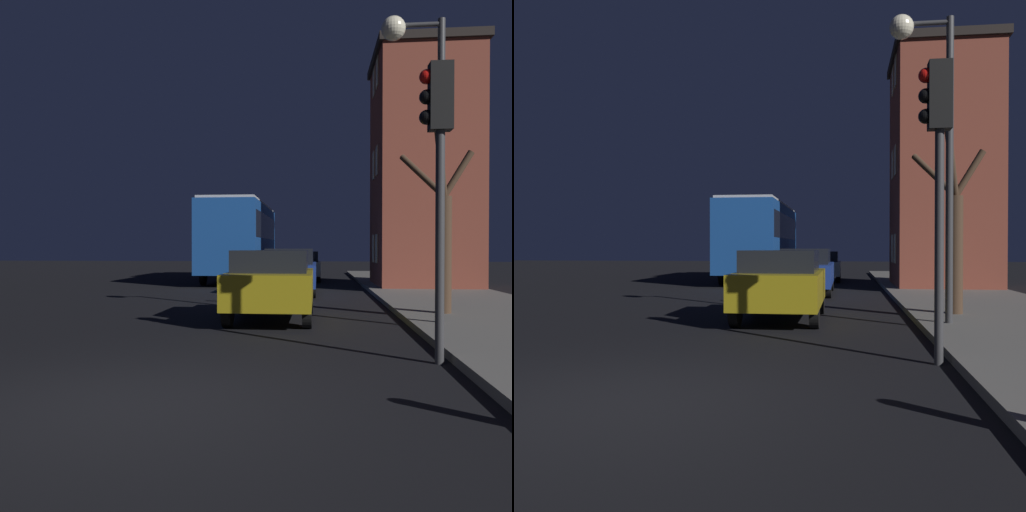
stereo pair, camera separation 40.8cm
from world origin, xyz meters
The scene contains 9 objects.
ground_plane centered at (0.00, 0.00, 0.00)m, with size 120.00×120.00×0.00m, color black.
brick_building centered at (5.93, 16.98, 4.61)m, with size 3.82×4.90×8.92m.
streetlamp centered at (3.82, 5.69, 4.36)m, with size 1.20×0.46×5.87m.
traffic_light centered at (3.49, 2.32, 2.90)m, with size 0.43×0.24×4.02m.
bare_tree centered at (4.62, 7.28, 1.87)m, with size 1.50×1.86×4.06m.
bus centered at (-1.70, 21.14, 2.15)m, with size 2.47×10.18×3.62m.
car_near_lane centered at (0.92, 6.72, 0.81)m, with size 1.73×3.84×1.51m.
car_mid_lane centered at (0.99, 13.68, 0.81)m, with size 1.71×4.68×1.53m.
car_far_lane centered at (1.11, 21.36, 0.73)m, with size 1.86×4.21×1.39m.
Camera 1 is at (1.89, -5.52, 1.56)m, focal length 40.00 mm.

